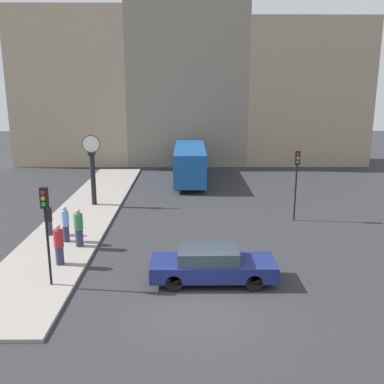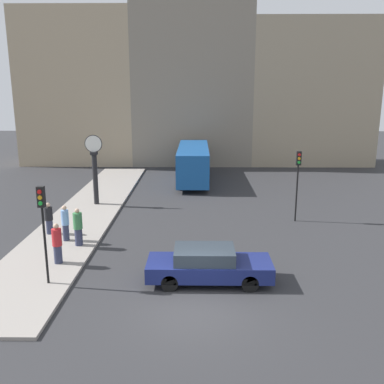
{
  "view_description": "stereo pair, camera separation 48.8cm",
  "coord_description": "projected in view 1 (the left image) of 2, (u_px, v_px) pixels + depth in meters",
  "views": [
    {
      "loc": [
        -0.36,
        -13.07,
        7.25
      ],
      "look_at": [
        -0.16,
        8.08,
        2.05
      ],
      "focal_mm": 40.0,
      "sensor_mm": 36.0,
      "label": 1
    },
    {
      "loc": [
        0.13,
        -13.07,
        7.25
      ],
      "look_at": [
        -0.16,
        8.08,
        2.05
      ],
      "focal_mm": 40.0,
      "sensor_mm": 36.0,
      "label": 2
    }
  ],
  "objects": [
    {
      "name": "traffic_light_near",
      "position": [
        46.0,
        216.0,
        15.25
      ],
      "size": [
        0.26,
        0.24,
        3.71
      ],
      "color": "black",
      "rests_on": "sidewalk_corner"
    },
    {
      "name": "pedestrian_green_hoodie",
      "position": [
        79.0,
        228.0,
        19.52
      ],
      "size": [
        0.41,
        0.41,
        1.76
      ],
      "color": "#2D334C",
      "rests_on": "sidewalk_corner"
    },
    {
      "name": "building_row",
      "position": [
        189.0,
        82.0,
        40.37
      ],
      "size": [
        33.17,
        5.0,
        18.14
      ],
      "color": "tan",
      "rests_on": "ground_plane"
    },
    {
      "name": "street_clock",
      "position": [
        93.0,
        170.0,
        26.2
      ],
      "size": [
        1.07,
        0.4,
        4.32
      ],
      "color": "black",
      "rests_on": "sidewalk_corner"
    },
    {
      "name": "traffic_light_far",
      "position": [
        297.0,
        171.0,
        23.29
      ],
      "size": [
        0.26,
        0.24,
        3.92
      ],
      "color": "black",
      "rests_on": "ground_plane"
    },
    {
      "name": "sedan_car",
      "position": [
        212.0,
        265.0,
        16.23
      ],
      "size": [
        4.72,
        1.75,
        1.37
      ],
      "color": "navy",
      "rests_on": "ground_plane"
    },
    {
      "name": "pedestrian_red_top",
      "position": [
        59.0,
        245.0,
        17.5
      ],
      "size": [
        0.4,
        0.4,
        1.72
      ],
      "color": "#2D334C",
      "rests_on": "sidewalk_corner"
    },
    {
      "name": "pedestrian_blue_stripe",
      "position": [
        65.0,
        224.0,
        20.11
      ],
      "size": [
        0.35,
        0.35,
        1.73
      ],
      "color": "#2D334C",
      "rests_on": "sidewalk_corner"
    },
    {
      "name": "bus_distant",
      "position": [
        190.0,
        162.0,
        33.5
      ],
      "size": [
        2.34,
        9.1,
        2.74
      ],
      "color": "#195199",
      "rests_on": "ground_plane"
    },
    {
      "name": "sidewalk_corner",
      "position": [
        86.0,
        212.0,
        25.32
      ],
      "size": [
        3.63,
        26.59,
        0.13
      ],
      "primitive_type": "cube",
      "color": "gray",
      "rests_on": "ground_plane"
    },
    {
      "name": "pedestrian_black_jacket",
      "position": [
        48.0,
        219.0,
        21.06
      ],
      "size": [
        0.39,
        0.39,
        1.59
      ],
      "color": "#2D334C",
      "rests_on": "sidewalk_corner"
    },
    {
      "name": "ground_plane",
      "position": [
        199.0,
        308.0,
        14.43
      ],
      "size": [
        120.0,
        120.0,
        0.0
      ],
      "primitive_type": "plane",
      "color": "#2D2D30"
    }
  ]
}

